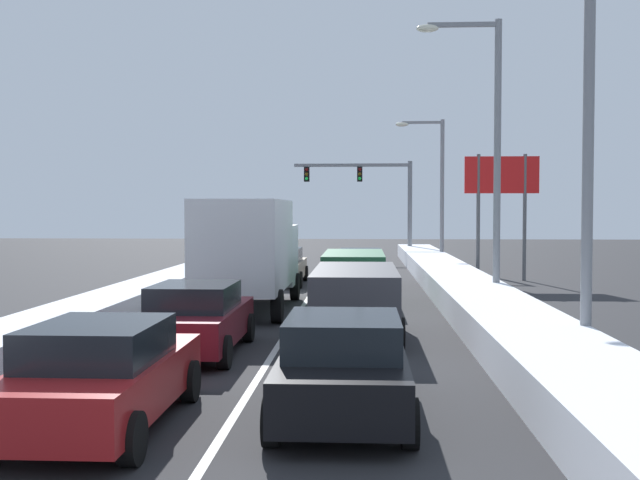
% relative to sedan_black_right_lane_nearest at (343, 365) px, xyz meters
% --- Properties ---
extents(ground_plane, '(120.00, 120.00, 0.00)m').
position_rel_sedan_black_right_lane_nearest_xyz_m(ground_plane, '(-1.62, 10.85, -0.76)').
color(ground_plane, '#28282B').
extents(lane_stripe_between_right_lane_and_center_lane, '(0.14, 49.75, 0.01)m').
position_rel_sedan_black_right_lane_nearest_xyz_m(lane_stripe_between_right_lane_and_center_lane, '(-1.62, 15.37, -0.76)').
color(lane_stripe_between_right_lane_and_center_lane, silver).
rests_on(lane_stripe_between_right_lane_and_center_lane, ground).
extents(snow_bank_right_shoulder, '(2.13, 49.75, 0.79)m').
position_rel_sedan_black_right_lane_nearest_xyz_m(snow_bank_right_shoulder, '(3.68, 15.37, -0.37)').
color(snow_bank_right_shoulder, white).
rests_on(snow_bank_right_shoulder, ground).
extents(snow_bank_left_shoulder, '(1.77, 49.75, 0.66)m').
position_rel_sedan_black_right_lane_nearest_xyz_m(snow_bank_left_shoulder, '(-6.92, 15.37, -0.43)').
color(snow_bank_left_shoulder, white).
rests_on(snow_bank_left_shoulder, ground).
extents(sedan_black_right_lane_nearest, '(2.00, 4.50, 1.51)m').
position_rel_sedan_black_right_lane_nearest_xyz_m(sedan_black_right_lane_nearest, '(0.00, 0.00, 0.00)').
color(sedan_black_right_lane_nearest, black).
rests_on(sedan_black_right_lane_nearest, ground).
extents(suv_charcoal_right_lane_second, '(2.16, 4.90, 1.67)m').
position_rel_sedan_black_right_lane_nearest_xyz_m(suv_charcoal_right_lane_second, '(0.11, 7.01, 0.25)').
color(suv_charcoal_right_lane_second, '#38383D').
rests_on(suv_charcoal_right_lane_second, ground).
extents(suv_green_right_lane_third, '(2.16, 4.90, 1.67)m').
position_rel_sedan_black_right_lane_nearest_xyz_m(suv_green_right_lane_third, '(-0.01, 13.99, 0.25)').
color(suv_green_right_lane_third, '#1E5633').
rests_on(suv_green_right_lane_third, ground).
extents(sedan_gray_right_lane_fourth, '(2.00, 4.50, 1.51)m').
position_rel_sedan_black_right_lane_nearest_xyz_m(sedan_gray_right_lane_fourth, '(0.19, 19.71, 0.00)').
color(sedan_gray_right_lane_fourth, slate).
rests_on(sedan_gray_right_lane_fourth, ground).
extents(sedan_red_center_lane_nearest, '(2.00, 4.50, 1.51)m').
position_rel_sedan_black_right_lane_nearest_xyz_m(sedan_red_center_lane_nearest, '(-3.36, -0.84, 0.00)').
color(sedan_red_center_lane_nearest, maroon).
rests_on(sedan_red_center_lane_nearest, ground).
extents(sedan_maroon_center_lane_second, '(2.00, 4.50, 1.51)m').
position_rel_sedan_black_right_lane_nearest_xyz_m(sedan_maroon_center_lane_second, '(-3.26, 4.78, 0.00)').
color(sedan_maroon_center_lane_second, maroon).
rests_on(sedan_maroon_center_lane_second, ground).
extents(box_truck_center_lane_third, '(2.53, 7.20, 3.36)m').
position_rel_sedan_black_right_lane_nearest_xyz_m(box_truck_center_lane_third, '(-3.16, 11.77, 1.14)').
color(box_truck_center_lane_third, silver).
rests_on(box_truck_center_lane_third, ground).
extents(sedan_tan_center_lane_fourth, '(2.00, 4.50, 1.51)m').
position_rel_sedan_black_right_lane_nearest_xyz_m(sedan_tan_center_lane_fourth, '(-3.10, 20.26, 0.00)').
color(sedan_tan_center_lane_fourth, '#937F60').
rests_on(sedan_tan_center_lane_fourth, ground).
extents(traffic_light_gantry, '(7.54, 0.47, 6.20)m').
position_rel_sedan_black_right_lane_nearest_xyz_m(traffic_light_gantry, '(0.94, 37.97, 3.73)').
color(traffic_light_gantry, slate).
rests_on(traffic_light_gantry, ground).
extents(street_lamp_right_near, '(2.66, 0.36, 8.11)m').
position_rel_sedan_black_right_lane_nearest_xyz_m(street_lamp_right_near, '(4.32, 4.06, 4.10)').
color(street_lamp_right_near, gray).
rests_on(street_lamp_right_near, ground).
extents(street_lamp_right_mid, '(2.66, 0.36, 9.00)m').
position_rel_sedan_black_right_lane_nearest_xyz_m(street_lamp_right_mid, '(4.15, 13.11, 4.56)').
color(street_lamp_right_mid, gray).
rests_on(street_lamp_right_mid, ground).
extents(street_lamp_right_far, '(2.66, 0.36, 8.02)m').
position_rel_sedan_black_right_lane_nearest_xyz_m(street_lamp_right_far, '(4.25, 31.20, 4.05)').
color(street_lamp_right_far, gray).
rests_on(street_lamp_right_far, ground).
extents(roadside_sign_right, '(3.20, 0.16, 5.50)m').
position_rel_sedan_black_right_lane_nearest_xyz_m(roadside_sign_right, '(6.30, 22.51, 3.25)').
color(roadside_sign_right, '#59595B').
rests_on(roadside_sign_right, ground).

